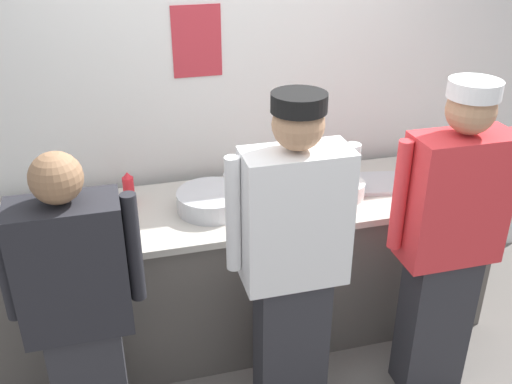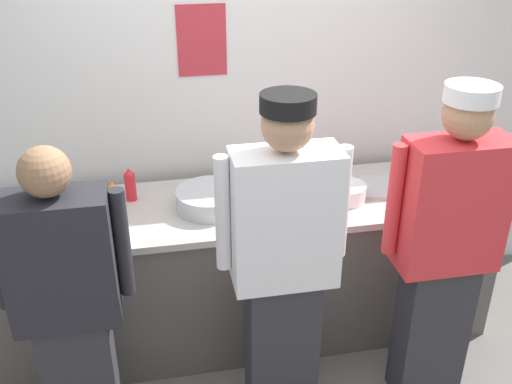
% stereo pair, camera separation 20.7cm
% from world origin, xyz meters
% --- Properties ---
extents(ground_plane, '(9.00, 9.00, 0.00)m').
position_xyz_m(ground_plane, '(0.00, 0.00, 0.00)').
color(ground_plane, slate).
extents(wall_back, '(4.66, 0.11, 2.66)m').
position_xyz_m(wall_back, '(-0.00, 0.90, 1.33)').
color(wall_back, silver).
rests_on(wall_back, ground).
extents(prep_counter, '(2.97, 0.75, 0.92)m').
position_xyz_m(prep_counter, '(0.00, 0.40, 0.46)').
color(prep_counter, '#56514C').
rests_on(prep_counter, ground).
extents(chef_near_left, '(0.60, 0.24, 1.62)m').
position_xyz_m(chef_near_left, '(-0.94, -0.29, 0.86)').
color(chef_near_left, '#2D2D33').
rests_on(chef_near_left, ground).
extents(chef_center, '(0.63, 0.24, 1.77)m').
position_xyz_m(chef_center, '(0.06, -0.27, 0.95)').
color(chef_center, '#2D2D33').
rests_on(chef_center, ground).
extents(chef_far_right, '(0.63, 0.24, 1.77)m').
position_xyz_m(chef_far_right, '(0.87, -0.29, 0.95)').
color(chef_far_right, '#2D2D33').
rests_on(chef_far_right, ground).
extents(plate_stack_front, '(0.24, 0.24, 0.10)m').
position_xyz_m(plate_stack_front, '(0.56, 0.32, 0.97)').
color(plate_stack_front, white).
rests_on(plate_stack_front, prep_counter).
extents(plate_stack_rear, '(0.20, 0.20, 0.10)m').
position_xyz_m(plate_stack_rear, '(0.11, 0.23, 0.97)').
color(plate_stack_rear, white).
rests_on(plate_stack_rear, prep_counter).
extents(mixing_bowl_steel, '(0.39, 0.39, 0.11)m').
position_xyz_m(mixing_bowl_steel, '(-0.21, 0.37, 0.97)').
color(mixing_bowl_steel, '#B7BABF').
rests_on(mixing_bowl_steel, prep_counter).
extents(sheet_tray, '(0.56, 0.38, 0.02)m').
position_xyz_m(sheet_tray, '(0.95, 0.38, 0.93)').
color(sheet_tray, '#B7BABF').
rests_on(sheet_tray, prep_counter).
extents(squeeze_bottle_primary, '(0.06, 0.06, 0.20)m').
position_xyz_m(squeeze_bottle_primary, '(-0.65, 0.56, 1.01)').
color(squeeze_bottle_primary, red).
rests_on(squeeze_bottle_primary, prep_counter).
extents(squeeze_bottle_secondary, '(0.05, 0.05, 0.20)m').
position_xyz_m(squeeze_bottle_secondary, '(0.52, 0.63, 1.02)').
color(squeeze_bottle_secondary, red).
rests_on(squeeze_bottle_secondary, prep_counter).
extents(squeeze_bottle_spare, '(0.06, 0.06, 0.21)m').
position_xyz_m(squeeze_bottle_spare, '(-0.73, 0.38, 1.02)').
color(squeeze_bottle_spare, orange).
rests_on(squeeze_bottle_spare, prep_counter).
extents(ramekin_red_sauce, '(0.08, 0.08, 0.04)m').
position_xyz_m(ramekin_red_sauce, '(-1.06, 0.49, 0.94)').
color(ramekin_red_sauce, white).
rests_on(ramekin_red_sauce, prep_counter).
extents(ramekin_yellow_sauce, '(0.10, 0.10, 0.05)m').
position_xyz_m(ramekin_yellow_sauce, '(-1.26, 0.54, 0.94)').
color(ramekin_yellow_sauce, white).
rests_on(ramekin_yellow_sauce, prep_counter).
extents(ramekin_green_sauce, '(0.09, 0.09, 0.05)m').
position_xyz_m(ramekin_green_sauce, '(-0.71, 0.21, 0.95)').
color(ramekin_green_sauce, white).
rests_on(ramekin_green_sauce, prep_counter).
extents(deli_cup, '(0.09, 0.09, 0.09)m').
position_xyz_m(deli_cup, '(-0.05, 0.59, 0.97)').
color(deli_cup, white).
rests_on(deli_cup, prep_counter).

